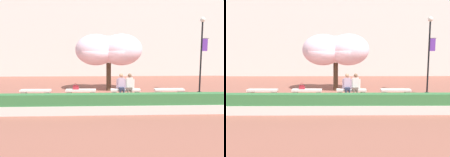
% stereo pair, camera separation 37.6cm
% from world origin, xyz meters
% --- Properties ---
extents(ground_plane, '(100.00, 100.00, 0.00)m').
position_xyz_m(ground_plane, '(0.00, 0.00, 0.00)').
color(ground_plane, '#8E5142').
extents(building_facade, '(28.00, 4.00, 9.49)m').
position_xyz_m(building_facade, '(0.00, 12.70, 4.75)').
color(building_facade, beige).
rests_on(building_facade, ground).
extents(stone_bench_west_end, '(1.60, 0.45, 0.45)m').
position_xyz_m(stone_bench_west_end, '(-3.58, 0.00, 0.30)').
color(stone_bench_west_end, beige).
rests_on(stone_bench_west_end, ground).
extents(stone_bench_near_west, '(1.60, 0.45, 0.45)m').
position_xyz_m(stone_bench_near_west, '(-1.19, 0.00, 0.30)').
color(stone_bench_near_west, beige).
rests_on(stone_bench_near_west, ground).
extents(stone_bench_center, '(1.60, 0.45, 0.45)m').
position_xyz_m(stone_bench_center, '(1.19, 0.00, 0.30)').
color(stone_bench_center, beige).
rests_on(stone_bench_center, ground).
extents(stone_bench_near_east, '(1.60, 0.45, 0.45)m').
position_xyz_m(stone_bench_near_east, '(3.58, 0.00, 0.30)').
color(stone_bench_near_east, beige).
rests_on(stone_bench_near_east, ground).
extents(person_seated_left, '(0.51, 0.69, 1.29)m').
position_xyz_m(person_seated_left, '(0.97, -0.05, 0.70)').
color(person_seated_left, black).
rests_on(person_seated_left, ground).
extents(person_seated_right, '(0.51, 0.71, 1.29)m').
position_xyz_m(person_seated_right, '(1.41, -0.05, 0.70)').
color(person_seated_right, black).
rests_on(person_seated_right, ground).
extents(handbag, '(0.30, 0.15, 0.34)m').
position_xyz_m(handbag, '(-1.46, -0.01, 0.58)').
color(handbag, '#A3232D').
rests_on(handbag, stone_bench_near_west).
extents(cherry_tree_main, '(4.12, 2.68, 3.54)m').
position_xyz_m(cherry_tree_main, '(0.35, 2.08, 2.58)').
color(cherry_tree_main, '#473323').
rests_on(cherry_tree_main, ground).
extents(lamp_post_with_banner, '(0.54, 0.28, 4.39)m').
position_xyz_m(lamp_post_with_banner, '(5.64, 0.82, 2.62)').
color(lamp_post_with_banner, black).
rests_on(lamp_post_with_banner, ground).
extents(planter_hedge_foreground, '(13.27, 0.50, 0.80)m').
position_xyz_m(planter_hedge_foreground, '(0.00, -3.16, 0.39)').
color(planter_hedge_foreground, beige).
rests_on(planter_hedge_foreground, ground).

